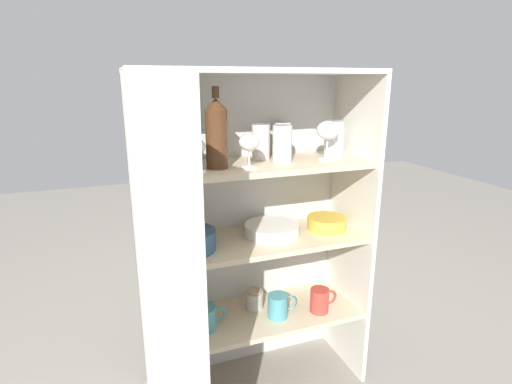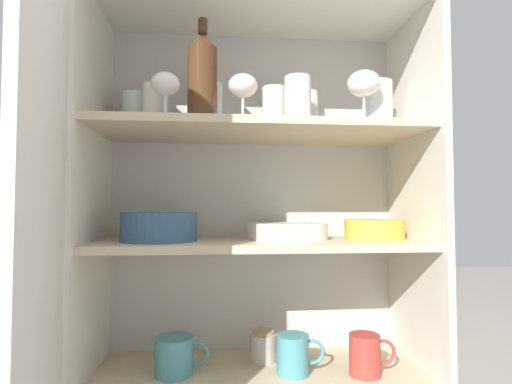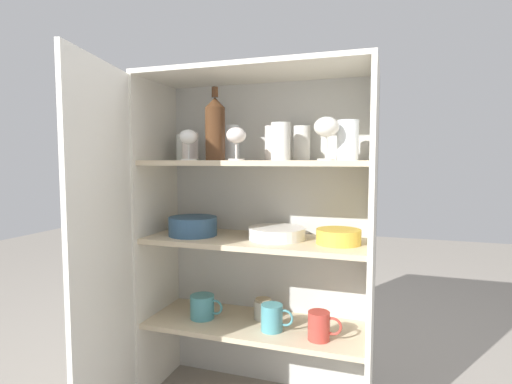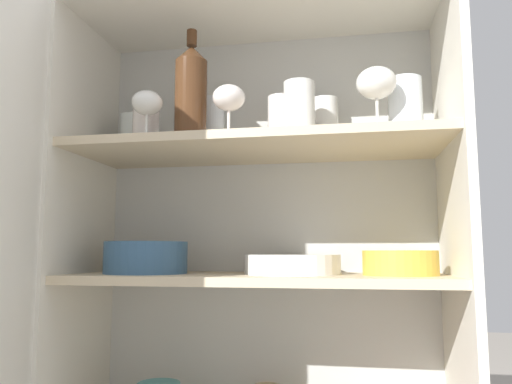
% 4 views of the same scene
% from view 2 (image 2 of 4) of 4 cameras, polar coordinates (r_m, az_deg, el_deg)
% --- Properties ---
extents(cupboard_back_panel, '(0.90, 0.02, 1.30)m').
position_cam_2_polar(cupboard_back_panel, '(1.26, -0.30, -7.17)').
color(cupboard_back_panel, silver).
rests_on(cupboard_back_panel, ground_plane).
extents(cupboard_side_left, '(0.02, 0.35, 1.30)m').
position_cam_2_polar(cupboard_side_left, '(1.14, -22.49, -7.50)').
color(cupboard_side_left, silver).
rests_on(cupboard_side_left, ground_plane).
extents(cupboard_side_right, '(0.02, 0.35, 1.30)m').
position_cam_2_polar(cupboard_side_right, '(1.22, 21.80, -7.16)').
color(cupboard_side_right, silver).
rests_on(cupboard_side_right, ground_plane).
extents(cupboard_top_panel, '(0.90, 0.35, 0.02)m').
position_cam_2_polar(cupboard_top_panel, '(1.22, 0.46, 24.62)').
color(cupboard_top_panel, silver).
rests_on(cupboard_top_panel, cupboard_side_left).
extents(shelf_board_lower, '(0.87, 0.32, 0.02)m').
position_cam_2_polar(shelf_board_lower, '(1.18, 0.48, -24.31)').
color(shelf_board_lower, beige).
extents(shelf_board_middle, '(0.87, 0.32, 0.02)m').
position_cam_2_polar(shelf_board_middle, '(1.09, 0.47, -7.41)').
color(shelf_board_middle, beige).
extents(shelf_board_upper, '(0.87, 0.32, 0.02)m').
position_cam_2_polar(shelf_board_upper, '(1.11, 0.47, 8.61)').
color(shelf_board_upper, beige).
extents(cupboard_door, '(0.12, 0.44, 1.30)m').
position_cam_2_polar(cupboard_door, '(0.75, -28.29, -10.12)').
color(cupboard_door, silver).
rests_on(cupboard_door, ground_plane).
extents(tumbler_glass_0, '(0.07, 0.07, 0.15)m').
position_cam_2_polar(tumbler_glass_0, '(1.21, -6.41, 11.77)').
color(tumbler_glass_0, white).
rests_on(tumbler_glass_0, shelf_board_upper).
extents(tumbler_glass_1, '(0.07, 0.07, 0.14)m').
position_cam_2_polar(tumbler_glass_1, '(1.26, 7.38, 10.97)').
color(tumbler_glass_1, white).
rests_on(tumbler_glass_1, shelf_board_upper).
extents(tumbler_glass_2, '(0.07, 0.07, 0.14)m').
position_cam_2_polar(tumbler_glass_2, '(1.13, 5.99, 12.61)').
color(tumbler_glass_2, white).
rests_on(tumbler_glass_2, shelf_board_upper).
extents(tumbler_glass_3, '(0.08, 0.08, 0.15)m').
position_cam_2_polar(tumbler_glass_3, '(1.23, 17.12, 11.58)').
color(tumbler_glass_3, white).
rests_on(tumbler_glass_3, shelf_board_upper).
extents(tumbler_glass_4, '(0.07, 0.07, 0.14)m').
position_cam_2_polar(tumbler_glass_4, '(1.21, 2.65, 11.53)').
color(tumbler_glass_4, silver).
rests_on(tumbler_glass_4, shelf_board_upper).
extents(tumbler_glass_5, '(0.07, 0.07, 0.11)m').
position_cam_2_polar(tumbler_glass_5, '(1.13, -14.15, 11.89)').
color(tumbler_glass_5, silver).
rests_on(tumbler_glass_5, shelf_board_upper).
extents(tumbler_glass_6, '(0.07, 0.07, 0.11)m').
position_cam_2_polar(tumbler_glass_6, '(1.23, -16.94, 10.82)').
color(tumbler_glass_6, white).
rests_on(tumbler_glass_6, shelf_board_upper).
extents(wine_glass_0, '(0.07, 0.07, 0.12)m').
position_cam_2_polar(wine_glass_0, '(1.06, -1.89, 14.64)').
color(wine_glass_0, silver).
rests_on(wine_glass_0, shelf_board_upper).
extents(wine_glass_1, '(0.07, 0.07, 0.12)m').
position_cam_2_polar(wine_glass_1, '(1.06, -12.83, 14.42)').
color(wine_glass_1, white).
rests_on(wine_glass_1, shelf_board_upper).
extents(wine_glass_2, '(0.09, 0.09, 0.15)m').
position_cam_2_polar(wine_glass_2, '(1.16, 15.14, 14.51)').
color(wine_glass_2, white).
rests_on(wine_glass_2, shelf_board_upper).
extents(wine_bottle, '(0.08, 0.08, 0.28)m').
position_cam_2_polar(wine_bottle, '(1.11, -7.66, 15.83)').
color(wine_bottle, '#4C2D19').
rests_on(wine_bottle, shelf_board_upper).
extents(plate_stack_white, '(0.22, 0.22, 0.04)m').
position_cam_2_polar(plate_stack_white, '(1.12, 4.53, -5.60)').
color(plate_stack_white, white).
rests_on(plate_stack_white, shelf_board_middle).
extents(mixing_bowl_large, '(0.20, 0.20, 0.08)m').
position_cam_2_polar(mixing_bowl_large, '(1.08, -13.65, -4.69)').
color(mixing_bowl_large, '#33567A').
rests_on(mixing_bowl_large, shelf_board_middle).
extents(serving_bowl_small, '(0.16, 0.16, 0.05)m').
position_cam_2_polar(serving_bowl_small, '(1.17, 16.51, -5.01)').
color(serving_bowl_small, gold).
rests_on(serving_bowl_small, shelf_board_middle).
extents(coffee_mug_primary, '(0.13, 0.08, 0.10)m').
position_cam_2_polar(coffee_mug_primary, '(1.12, 5.41, -22.09)').
color(coffee_mug_primary, teal).
rests_on(coffee_mug_primary, shelf_board_lower).
extents(coffee_mug_extra_1, '(0.14, 0.10, 0.10)m').
position_cam_2_polar(coffee_mug_extra_1, '(1.14, -11.51, -21.95)').
color(coffee_mug_extra_1, teal).
rests_on(coffee_mug_extra_1, shelf_board_lower).
extents(coffee_mug_extra_2, '(0.12, 0.08, 0.10)m').
position_cam_2_polar(coffee_mug_extra_2, '(1.15, 15.41, -21.49)').
color(coffee_mug_extra_2, '#BC3D33').
rests_on(coffee_mug_extra_2, shelf_board_lower).
extents(storage_jar, '(0.08, 0.08, 0.08)m').
position_cam_2_polar(storage_jar, '(1.21, 1.05, -21.14)').
color(storage_jar, beige).
rests_on(storage_jar, shelf_board_lower).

